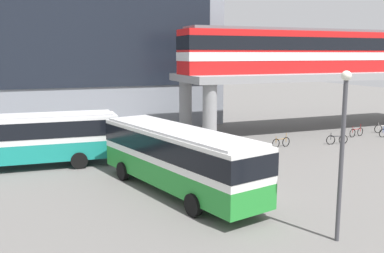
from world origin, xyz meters
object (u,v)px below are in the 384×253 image
bicycle_red (356,132)px  pedestrian_near_building (174,146)px  bus_secondary (24,136)px  bicycle_brown (281,142)px  station_building (51,48)px  pedestrian_waiting_near_stop (175,140)px  train (313,50)px  bicycle_silver (384,129)px  bus_main (177,153)px  bicycle_black (337,140)px

bicycle_red → pedestrian_near_building: (-16.60, -1.18, 0.40)m
bus_secondary → bicycle_brown: size_ratio=6.34×
station_building → pedestrian_waiting_near_stop: (6.99, -17.05, -6.64)m
pedestrian_near_building → train: bearing=20.6°
bicycle_red → bicycle_silver: size_ratio=1.01×
bus_main → pedestrian_near_building: 7.67m
train → bicycle_black: bearing=-109.4°
station_building → bus_main: size_ratio=2.71×
bus_secondary → bus_main: bearing=-48.4°
station_building → bicycle_red: bearing=-37.7°
station_building → bicycle_silver: (26.37, -17.13, -7.01)m
bicycle_silver → pedestrian_near_building: 20.19m
bus_secondary → bicycle_silver: bearing=2.0°
bus_main → bus_secondary: same height
bus_secondary → bicycle_silver: 29.49m
bicycle_red → bicycle_black: bearing=-152.2°
station_building → bicycle_black: bearing=-45.5°
pedestrian_near_building → station_building: bearing=108.4°
bicycle_black → bus_main: bearing=-157.1°
bus_main → bus_secondary: bearing=131.6°
bus_secondary → pedestrian_near_building: bus_secondary is taller
bus_secondary → bicycle_brown: bearing=-2.5°
bicycle_brown → bicycle_silver: size_ratio=1.01×
station_building → bicycle_brown: (14.61, -18.92, -7.01)m
pedestrian_waiting_near_stop → pedestrian_near_building: bearing=-112.5°
bicycle_brown → bicycle_silver: same height
bicycle_red → bicycle_silver: bearing=8.2°
train → pedestrian_waiting_near_stop: 16.37m
bus_main → bicycle_brown: bus_main is taller
bicycle_brown → bicycle_red: bearing=8.9°
bicycle_brown → bicycle_red: 8.34m
station_building → bicycle_brown: bearing=-52.3°
station_building → bus_main: station_building is taller
bicycle_red → bicycle_silver: (3.51, 0.51, 0.00)m
bus_main → bus_secondary: (-6.97, 7.85, 0.00)m
bus_main → pedestrian_waiting_near_stop: bearing=71.0°
train → bicycle_brown: (-6.90, -5.85, -6.78)m
train → pedestrian_near_building: size_ratio=15.39×
bicycle_brown → bicycle_silver: (11.75, 1.79, 0.00)m
bicycle_black → station_building: bearing=134.5°
pedestrian_near_building → pedestrian_waiting_near_stop: size_ratio=1.04×
bicycle_black → bicycle_brown: (-4.61, 0.63, 0.00)m
bicycle_silver → pedestrian_waiting_near_stop: (-19.38, 0.08, 0.37)m
train → pedestrian_near_building: train is taller
bus_main → pedestrian_near_building: bearing=71.9°
bus_secondary → bicycle_red: bus_secondary is taller
bicycle_red → pedestrian_waiting_near_stop: (-15.87, 0.59, 0.37)m
pedestrian_near_building → pedestrian_waiting_near_stop: bearing=67.5°
train → bicycle_black: size_ratio=14.09×
bus_main → bus_secondary: 10.49m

